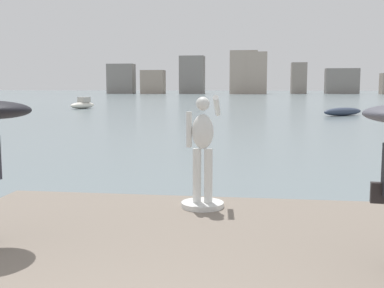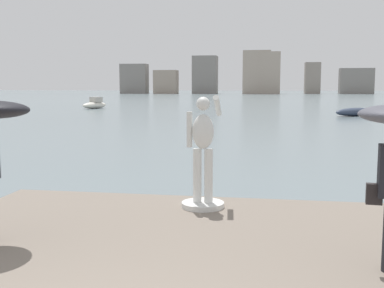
% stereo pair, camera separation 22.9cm
% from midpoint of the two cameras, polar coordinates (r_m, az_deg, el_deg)
% --- Properties ---
extents(ground_plane, '(400.00, 400.00, 0.00)m').
position_cam_midpoint_polar(ground_plane, '(42.45, 6.07, 3.61)').
color(ground_plane, slate).
extents(statue_white_figure, '(0.76, 0.94, 1.98)m').
position_cam_midpoint_polar(statue_white_figure, '(8.28, 0.51, -1.93)').
color(statue_white_figure, silver).
rests_on(statue_white_figure, pier).
extents(boat_near, '(2.37, 3.89, 1.27)m').
position_cam_midpoint_polar(boat_near, '(53.64, -13.17, 4.67)').
color(boat_near, silver).
rests_on(boat_near, ground).
extents(boat_mid, '(4.03, 3.46, 0.69)m').
position_cam_midpoint_polar(boat_mid, '(41.93, 17.59, 3.75)').
color(boat_mid, '#2D384C').
rests_on(boat_mid, ground).
extents(distant_skyline, '(90.61, 11.83, 12.96)m').
position_cam_midpoint_polar(distant_skyline, '(147.16, 5.70, 8.11)').
color(distant_skyline, gray).
rests_on(distant_skyline, ground).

